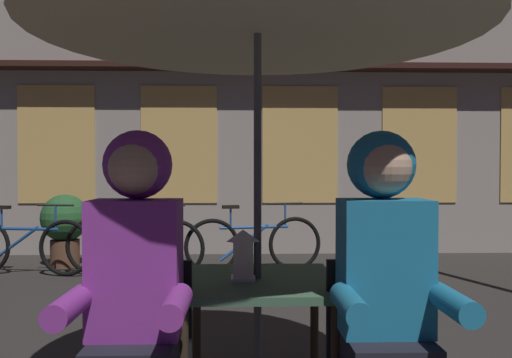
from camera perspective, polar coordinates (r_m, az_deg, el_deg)
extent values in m
cube|color=#42664C|center=(2.43, 0.18, -11.39)|extent=(0.72, 0.72, 0.04)
cylinder|color=#2D2319|center=(2.83, -6.60, -17.30)|extent=(0.04, 0.04, 0.70)
cylinder|color=#2D2319|center=(2.85, 6.51, -17.20)|extent=(0.04, 0.04, 0.70)
cylinder|color=#4C4C51|center=(2.37, 0.18, -1.84)|extent=(0.04, 0.04, 2.25)
cube|color=white|center=(2.38, -1.43, -10.98)|extent=(0.11, 0.11, 0.02)
cube|color=white|center=(2.37, -1.43, -8.89)|extent=(0.09, 0.09, 0.16)
pyramid|color=white|center=(2.35, -1.44, -6.31)|extent=(0.11, 0.11, 0.06)
cube|color=black|center=(2.23, -12.43, -14.18)|extent=(0.40, 0.03, 0.42)
cube|color=black|center=(2.26, 13.01, -13.97)|extent=(0.40, 0.03, 0.42)
cube|color=purple|center=(2.05, -13.23, -9.56)|extent=(0.34, 0.22, 0.52)
cylinder|color=purple|center=(1.82, -8.94, -13.76)|extent=(0.09, 0.30, 0.09)
cylinder|color=purple|center=(1.90, -20.05, -13.19)|extent=(0.09, 0.30, 0.09)
sphere|color=tan|center=(2.01, -13.28, 1.29)|extent=(0.21, 0.21, 0.21)
sphere|color=purple|center=(2.06, -13.00, 1.57)|extent=(0.27, 0.27, 0.27)
cube|color=black|center=(2.13, 14.32, -18.60)|extent=(0.32, 0.36, 0.16)
cube|color=teal|center=(2.08, 14.06, -9.38)|extent=(0.34, 0.22, 0.52)
cylinder|color=teal|center=(1.95, 21.06, -12.82)|extent=(0.09, 0.30, 0.09)
cylinder|color=teal|center=(1.85, 10.40, -13.57)|extent=(0.09, 0.30, 0.09)
sphere|color=tan|center=(2.04, 14.11, 1.29)|extent=(0.21, 0.21, 0.21)
sphere|color=teal|center=(2.09, 13.74, 1.56)|extent=(0.27, 0.27, 0.27)
cube|color=#9E9389|center=(8.03, 4.67, 14.48)|extent=(10.00, 0.60, 6.20)
cube|color=#E0B260|center=(7.93, -21.31, 3.62)|extent=(1.10, 0.02, 1.70)
cube|color=#E0B260|center=(7.52, -8.56, 3.82)|extent=(1.10, 0.02, 1.70)
cube|color=#E0B260|center=(7.51, 4.91, 3.83)|extent=(1.10, 0.02, 1.70)
cube|color=#E0B260|center=(7.91, 17.71, 3.65)|extent=(1.10, 0.02, 1.70)
cube|color=#331914|center=(7.51, 5.05, 12.30)|extent=(9.00, 0.36, 0.08)
torus|color=black|center=(6.38, -20.39, -7.20)|extent=(0.66, 0.15, 0.66)
cylinder|color=#1E4C93|center=(6.60, -24.35, -5.07)|extent=(0.83, 0.16, 0.04)
cylinder|color=#1E4C93|center=(6.69, -25.24, -6.57)|extent=(0.60, 0.13, 0.44)
cylinder|color=#1E4C93|center=(6.74, -26.44, -3.94)|extent=(0.02, 0.02, 0.24)
cube|color=black|center=(6.73, -26.45, -2.83)|extent=(0.21, 0.11, 0.04)
cylinder|color=#1E4C93|center=(6.39, -21.39, -3.99)|extent=(0.02, 0.02, 0.28)
cylinder|color=black|center=(6.38, -21.39, -2.73)|extent=(0.44, 0.09, 0.02)
torus|color=black|center=(6.05, -8.79, -7.59)|extent=(0.66, 0.14, 0.66)
torus|color=black|center=(6.39, -17.75, -7.17)|extent=(0.66, 0.14, 0.66)
cylinder|color=#1E4C93|center=(6.17, -13.40, -5.43)|extent=(0.83, 0.14, 0.04)
cylinder|color=#1E4C93|center=(6.24, -14.46, -7.05)|extent=(0.61, 0.11, 0.44)
cylinder|color=#1E4C93|center=(6.26, -15.88, -4.24)|extent=(0.02, 0.02, 0.24)
cube|color=black|center=(6.25, -15.89, -3.06)|extent=(0.21, 0.11, 0.04)
cylinder|color=#1E4C93|center=(6.04, -9.93, -4.22)|extent=(0.02, 0.02, 0.28)
cylinder|color=black|center=(6.03, -9.93, -2.90)|extent=(0.44, 0.08, 0.02)
torus|color=black|center=(6.34, 4.34, -7.18)|extent=(0.66, 0.17, 0.66)
torus|color=black|center=(6.12, -4.92, -7.48)|extent=(0.66, 0.17, 0.66)
cylinder|color=#1E4C93|center=(6.18, -0.21, -5.39)|extent=(0.83, 0.19, 0.04)
cylinder|color=#1E4C93|center=(6.18, -1.33, -7.09)|extent=(0.60, 0.15, 0.44)
cylinder|color=#1E4C93|center=(6.11, -2.83, -4.33)|extent=(0.02, 0.02, 0.24)
cube|color=black|center=(6.10, -2.84, -3.11)|extent=(0.21, 0.12, 0.04)
cylinder|color=#1E4C93|center=(6.26, 3.27, -4.02)|extent=(0.02, 0.02, 0.28)
cylinder|color=black|center=(6.25, 3.27, -2.74)|extent=(0.44, 0.11, 0.02)
cylinder|color=brown|center=(7.05, -20.47, -7.71)|extent=(0.36, 0.36, 0.34)
sphere|color=#285B2D|center=(7.00, -20.49, -4.07)|extent=(0.60, 0.60, 0.60)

